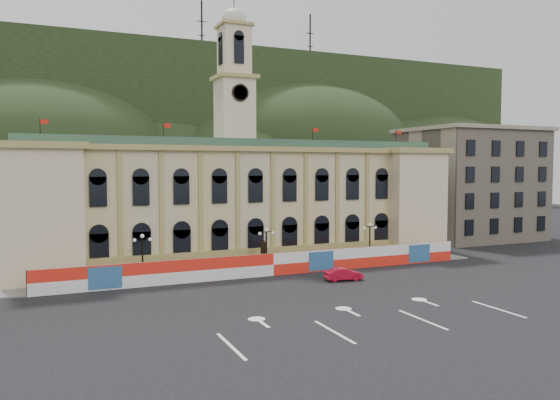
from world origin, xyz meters
name	(u,v)px	position (x,y,z in m)	size (l,w,h in m)	color
ground	(341,307)	(0.00, 0.00, 0.00)	(260.00, 260.00, 0.00)	black
lane_markings	(373,322)	(0.00, -5.00, 0.00)	(26.00, 10.00, 0.02)	white
hill_ridge	(129,141)	(0.03, 121.99, 19.48)	(230.00, 80.00, 64.00)	black
city_hall	(236,199)	(0.00, 27.63, 7.85)	(56.20, 17.60, 37.10)	#C8BA90
side_building_right	(470,184)	(43.00, 30.93, 9.33)	(21.00, 17.00, 18.60)	tan
hoarding_fence	(273,264)	(0.06, 15.07, 1.25)	(50.00, 0.44, 2.50)	red
pavement	(264,271)	(0.00, 17.75, 0.08)	(56.00, 5.50, 0.16)	slate
statue	(263,261)	(0.00, 18.00, 1.19)	(1.40, 1.40, 3.72)	#595651
lamp_left	(143,254)	(-14.00, 17.00, 3.07)	(1.96, 0.44, 5.15)	black
lamp_center	(266,246)	(0.00, 17.00, 3.07)	(1.96, 0.44, 5.15)	black
lamp_right	(370,239)	(14.00, 17.00, 3.07)	(1.96, 0.44, 5.15)	black
red_sedan	(343,274)	(5.89, 9.61, 0.67)	(4.25, 1.97, 1.35)	#A40B21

